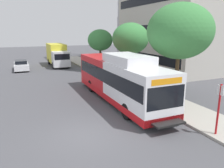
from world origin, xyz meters
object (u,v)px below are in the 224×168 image
(transit_bus, at_px, (119,79))
(street_tree_mid_block, at_px, (130,39))
(street_tree_near_stop, at_px, (180,31))
(street_tree_far_block, at_px, (100,40))
(box_truck_background, at_px, (57,54))
(parked_car_far_lane, at_px, (21,65))
(bus_stop_sign_pole, at_px, (219,106))

(transit_bus, relative_size, street_tree_mid_block, 2.08)
(street_tree_near_stop, relative_size, street_tree_far_block, 1.33)
(box_truck_background, bearing_deg, street_tree_far_block, -45.20)
(street_tree_near_stop, height_order, box_truck_background, street_tree_near_stop)
(street_tree_near_stop, bearing_deg, parked_car_far_lane, 118.16)
(street_tree_mid_block, relative_size, box_truck_background, 0.84)
(box_truck_background, bearing_deg, street_tree_mid_block, -69.29)
(street_tree_mid_block, height_order, box_truck_background, street_tree_mid_block)
(bus_stop_sign_pole, distance_m, box_truck_background, 26.52)
(transit_bus, relative_size, parked_car_far_lane, 2.72)
(transit_bus, height_order, street_tree_mid_block, street_tree_mid_block)
(transit_bus, bearing_deg, street_tree_mid_block, 54.83)
(bus_stop_sign_pole, bearing_deg, transit_bus, 105.10)
(transit_bus, height_order, box_truck_background, transit_bus)
(transit_bus, distance_m, street_tree_near_stop, 5.50)
(street_tree_near_stop, xyz_separation_m, street_tree_far_block, (-0.05, 15.89, -1.24))
(street_tree_near_stop, height_order, street_tree_mid_block, street_tree_near_stop)
(street_tree_far_block, distance_m, box_truck_background, 7.44)
(transit_bus, xyz_separation_m, box_truck_background, (-1.25, 19.01, 0.04))
(street_tree_mid_block, height_order, street_tree_far_block, street_tree_mid_block)
(bus_stop_sign_pole, xyz_separation_m, parked_car_far_lane, (-8.42, 24.55, -0.99))
(parked_car_far_lane, distance_m, box_truck_background, 5.60)
(street_tree_far_block, height_order, parked_car_far_lane, street_tree_far_block)
(parked_car_far_lane, bearing_deg, transit_bus, -69.49)
(bus_stop_sign_pole, bearing_deg, street_tree_mid_block, 81.58)
(bus_stop_sign_pole, distance_m, street_tree_far_block, 21.48)
(street_tree_far_block, relative_size, parked_car_far_lane, 1.17)
(transit_bus, relative_size, street_tree_far_block, 2.33)
(street_tree_mid_block, bearing_deg, street_tree_near_stop, -90.45)
(parked_car_far_lane, height_order, box_truck_background, box_truck_background)
(box_truck_background, bearing_deg, transit_bus, -86.25)
(bus_stop_sign_pole, xyz_separation_m, street_tree_mid_block, (1.89, 12.80, 2.79))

